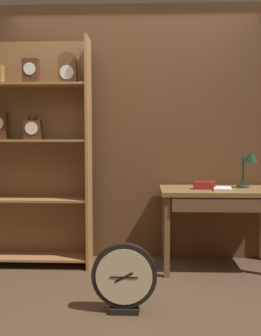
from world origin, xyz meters
The scene contains 8 objects.
ground_plane centered at (0.00, 0.00, 0.00)m, with size 10.00×10.00×0.00m, color #4C3826.
back_wood_panel centered at (0.00, 1.30, 1.30)m, with size 4.80×0.05×2.60m, color brown.
bookshelf centered at (-1.16, 1.01, 1.13)m, with size 1.45×0.30×2.19m.
workbench centered at (0.88, 0.92, 0.67)m, with size 1.20×0.59×0.77m.
desk_lamp centered at (1.12, 1.00, 1.03)m, with size 0.18×0.19×0.38m.
toolbox_small centered at (0.69, 0.91, 0.81)m, with size 0.19×0.10×0.07m, color maroon.
open_repair_manual centered at (0.84, 0.84, 0.79)m, with size 0.16×0.22×0.03m, color silver.
round_clock_large centered at (-0.02, -0.02, 0.26)m, with size 0.47×0.11×0.51m.
Camera 1 is at (0.13, -2.70, 1.26)m, focal length 41.15 mm.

